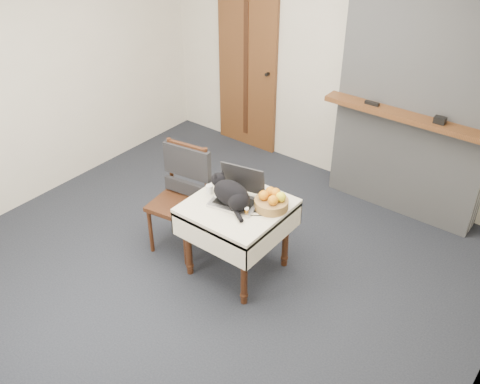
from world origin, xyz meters
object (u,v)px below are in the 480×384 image
Objects in this scene: cat at (232,194)px; chair at (183,183)px; door at (247,67)px; fruit_basket at (272,201)px; side_table at (237,215)px; laptop at (238,193)px; cream_jar at (210,189)px; pill_bottle at (247,211)px.

chair is at bearing -173.22° from cat.
door is 2.47m from fruit_basket.
chair is (-0.64, 0.03, 0.06)m from side_table.
laptop reaches higher than cream_jar.
chair reaches higher than cat.
pill_bottle is at bearing -115.77° from fruit_basket.
cream_jar is 0.07× the size of chair.
cream_jar is (-0.26, 0.03, -0.07)m from cat.
fruit_basket is (1.63, -1.83, -0.24)m from door.
chair is (-0.61, 0.06, -0.16)m from cat.
chair reaches higher than side_table.
laptop is at bearing -54.87° from door.
chair is at bearing 173.87° from cream_jar.
pill_bottle reaches higher than side_table.
door is at bearing 136.80° from cat.
pill_bottle is at bearing 0.33° from cat.
door is at bearing 131.65° from fruit_basket.
fruit_basket reaches higher than pill_bottle.
pill_bottle is 0.80m from chair.
side_table is 0.64m from chair.
chair is at bearing 177.20° from side_table.
pill_bottle is (0.45, -0.07, 0.00)m from cream_jar.
door is at bearing 102.22° from chair.
door reaches higher than cream_jar.
cream_jar is (1.08, -1.97, -0.26)m from door.
cat is 0.63m from chair.
pill_bottle is 0.23m from fruit_basket.
side_table is at bearing -54.93° from door.
cat reaches higher than side_table.
door is 1.98× the size of chair.
cat is 1.70× the size of fruit_basket.
door is 2.44m from side_table.
cat is at bearing -14.78° from chair.
cream_jar is at bearing -178.99° from laptop.
side_table is at bearing -152.11° from fruit_basket.
fruit_basket is (0.29, 0.08, -0.01)m from laptop.
side_table is 0.22m from pill_bottle.
fruit_basket is (0.25, 0.13, 0.18)m from side_table.
chair is (-0.34, 0.04, -0.09)m from cream_jar.
cat is at bearing -100.68° from laptop.
cat is 0.33m from fruit_basket.
cream_jar is (-0.26, -0.06, -0.04)m from laptop.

